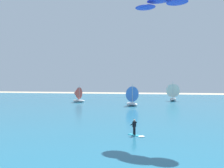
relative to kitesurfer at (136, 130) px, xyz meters
name	(u,v)px	position (x,y,z in m)	size (l,w,h in m)	color
ocean	(130,104)	(-4.05, 33.36, -0.65)	(160.00, 90.00, 0.10)	#236B89
kitesurfer	(136,130)	(0.00, 0.00, 0.00)	(1.92, 1.59, 1.67)	#26B2CC
kite	(161,3)	(2.58, 2.32, 13.74)	(6.30, 3.82, 0.91)	#1E33B2
sailboat_mid_left	(130,96)	(-3.50, 30.13, 1.67)	(4.25, 4.45, 4.96)	silver
sailboat_leading	(173,92)	(7.33, 45.79, 1.89)	(4.24, 4.83, 5.43)	silver
sailboat_outermost	(77,94)	(-18.45, 36.46, 1.44)	(3.96, 3.47, 4.46)	silver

